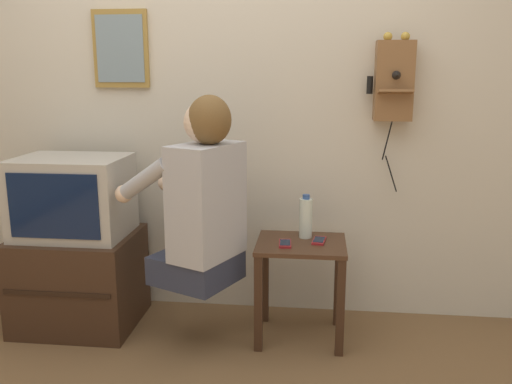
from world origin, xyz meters
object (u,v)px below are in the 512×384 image
at_px(television, 73,197).
at_px(cell_phone_spare, 319,241).
at_px(person, 202,198).
at_px(wall_phone_antique, 394,80).
at_px(framed_picture, 121,49).
at_px(water_bottle, 306,218).
at_px(cell_phone_held, 285,243).

xyz_separation_m(television, cell_phone_spare, (1.29, -0.01, -0.19)).
height_order(person, wall_phone_antique, wall_phone_antique).
height_order(television, cell_phone_spare, television).
relative_size(framed_picture, water_bottle, 1.83).
height_order(cell_phone_held, cell_phone_spare, same).
bearing_deg(television, water_bottle, 2.77).
distance_m(person, cell_phone_held, 0.47).
distance_m(television, water_bottle, 1.22).
height_order(framed_picture, cell_phone_spare, framed_picture).
relative_size(person, wall_phone_antique, 1.12).
bearing_deg(cell_phone_spare, water_bottle, 144.50).
bearing_deg(cell_phone_spare, wall_phone_antique, 44.67).
xyz_separation_m(television, framed_picture, (0.19, 0.31, 0.76)).
height_order(wall_phone_antique, framed_picture, framed_picture).
height_order(cell_phone_spare, water_bottle, water_bottle).
height_order(framed_picture, water_bottle, framed_picture).
bearing_deg(wall_phone_antique, person, -154.79).
height_order(person, cell_phone_spare, person).
bearing_deg(cell_phone_held, cell_phone_spare, 17.85).
distance_m(wall_phone_antique, cell_phone_spare, 0.91).
bearing_deg(wall_phone_antique, framed_picture, 178.29).
height_order(person, water_bottle, person).
xyz_separation_m(television, cell_phone_held, (1.12, -0.07, -0.19)).
xyz_separation_m(cell_phone_held, water_bottle, (0.10, 0.13, 0.10)).
bearing_deg(water_bottle, person, -154.91).
height_order(television, wall_phone_antique, wall_phone_antique).
xyz_separation_m(person, television, (-0.73, 0.17, -0.05)).
bearing_deg(framed_picture, water_bottle, -13.57).
relative_size(television, water_bottle, 2.47).
bearing_deg(television, cell_phone_held, -3.77).
bearing_deg(framed_picture, wall_phone_antique, -1.71).
bearing_deg(television, person, -13.26).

